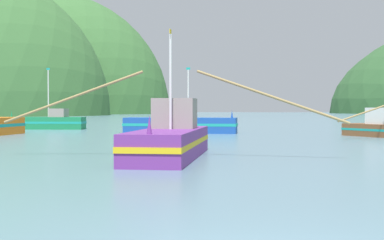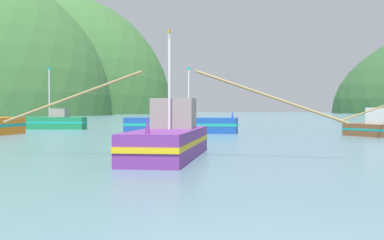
% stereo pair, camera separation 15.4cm
% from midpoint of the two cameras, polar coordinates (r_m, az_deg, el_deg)
% --- Properties ---
extents(hill_far_right, '(107.55, 86.04, 105.21)m').
position_cam_midpoint_polar(hill_far_right, '(234.47, -15.70, 0.69)').
color(hill_far_right, '#386633').
rests_on(hill_far_right, ground).
extents(fishing_boat_blue, '(10.34, 3.19, 5.89)m').
position_cam_midpoint_polar(fishing_boat_blue, '(46.75, -1.54, -0.28)').
color(fishing_boat_blue, '#19479E').
rests_on(fishing_boat_blue, ground).
extents(fishing_boat_purple, '(15.75, 9.75, 5.80)m').
position_cam_midpoint_polar(fishing_boat_purple, '(23.57, -2.57, -2.11)').
color(fishing_boat_purple, '#6B2D84').
rests_on(fishing_boat_purple, ground).
extents(fishing_boat_green, '(8.26, 2.49, 6.52)m').
position_cam_midpoint_polar(fishing_boat_green, '(57.49, -15.68, -0.21)').
color(fishing_boat_green, '#197A47').
rests_on(fishing_boat_green, ground).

